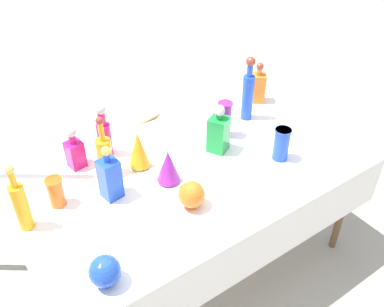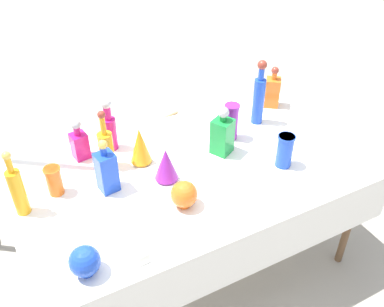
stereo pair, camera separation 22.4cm
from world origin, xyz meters
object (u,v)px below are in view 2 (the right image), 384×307
(square_decanter_3, at_px, (273,91))
(tall_bottle_0, at_px, (109,128))
(square_decanter_2, at_px, (79,143))
(cardboard_box_behind_left, at_px, (163,153))
(tall_bottle_3, at_px, (17,189))
(slender_vase_2, at_px, (231,121))
(fluted_vase_1, at_px, (166,164))
(tall_bottle_1, at_px, (106,148))
(square_decanter_0, at_px, (222,134))
(slender_vase_1, at_px, (54,180))
(round_bowl_1, at_px, (184,194))
(tall_bottle_2, at_px, (259,97))
(square_decanter_1, at_px, (106,170))
(round_bowl_0, at_px, (85,261))
(fluted_vase_0, at_px, (140,145))
(slender_vase_0, at_px, (285,150))

(square_decanter_3, bearing_deg, tall_bottle_0, 178.28)
(square_decanter_2, bearing_deg, cardboard_box_behind_left, 37.52)
(tall_bottle_3, bearing_deg, slender_vase_2, 3.27)
(slender_vase_2, distance_m, fluted_vase_1, 0.52)
(tall_bottle_1, distance_m, square_decanter_0, 0.63)
(slender_vase_1, xyz_separation_m, cardboard_box_behind_left, (0.92, 0.79, -0.67))
(tall_bottle_1, distance_m, round_bowl_1, 0.52)
(tall_bottle_2, distance_m, square_decanter_0, 0.40)
(tall_bottle_1, relative_size, square_decanter_0, 1.19)
(fluted_vase_1, bearing_deg, slender_vase_2, 18.70)
(round_bowl_1, distance_m, cardboard_box_behind_left, 1.40)
(slender_vase_1, relative_size, fluted_vase_1, 0.82)
(tall_bottle_2, bearing_deg, tall_bottle_3, -174.31)
(square_decanter_1, relative_size, slender_vase_2, 1.34)
(tall_bottle_3, relative_size, slender_vase_2, 1.58)
(tall_bottle_1, relative_size, tall_bottle_2, 0.84)
(tall_bottle_3, height_order, round_bowl_0, tall_bottle_3)
(fluted_vase_0, xyz_separation_m, cardboard_box_behind_left, (0.45, 0.75, -0.70))
(fluted_vase_0, bearing_deg, round_bowl_1, -82.82)
(tall_bottle_3, distance_m, cardboard_box_behind_left, 1.56)
(slender_vase_1, bearing_deg, slender_vase_2, 0.41)
(tall_bottle_0, height_order, slender_vase_0, tall_bottle_0)
(round_bowl_1, bearing_deg, slender_vase_1, 144.03)
(square_decanter_0, bearing_deg, cardboard_box_behind_left, 89.34)
(slender_vase_0, relative_size, fluted_vase_1, 1.00)
(tall_bottle_3, distance_m, square_decanter_0, 1.08)
(fluted_vase_1, bearing_deg, square_decanter_2, 130.82)
(tall_bottle_3, bearing_deg, tall_bottle_0, 28.88)
(tall_bottle_0, distance_m, round_bowl_1, 0.64)
(slender_vase_2, distance_m, fluted_vase_0, 0.56)
(fluted_vase_1, bearing_deg, cardboard_box_behind_left, 67.85)
(square_decanter_3, relative_size, slender_vase_2, 1.23)
(tall_bottle_3, bearing_deg, tall_bottle_2, 5.69)
(tall_bottle_3, height_order, slender_vase_2, tall_bottle_3)
(tall_bottle_3, bearing_deg, square_decanter_1, -4.55)
(square_decanter_3, bearing_deg, square_decanter_1, -166.25)
(tall_bottle_2, xyz_separation_m, slender_vase_0, (-0.12, -0.43, -0.08))
(square_decanter_2, bearing_deg, square_decanter_1, -81.76)
(square_decanter_1, relative_size, square_decanter_2, 1.23)
(slender_vase_0, bearing_deg, slender_vase_1, 163.12)
(square_decanter_1, relative_size, slender_vase_1, 1.93)
(square_decanter_2, distance_m, cardboard_box_behind_left, 1.14)
(square_decanter_0, bearing_deg, tall_bottle_0, 148.73)
(tall_bottle_1, bearing_deg, tall_bottle_3, -162.79)
(square_decanter_3, bearing_deg, slender_vase_2, -155.70)
(round_bowl_0, bearing_deg, square_decanter_3, 27.11)
(square_decanter_3, height_order, round_bowl_1, square_decanter_3)
(slender_vase_1, distance_m, fluted_vase_0, 0.47)
(square_decanter_3, bearing_deg, tall_bottle_1, -174.09)
(square_decanter_0, xyz_separation_m, round_bowl_1, (-0.38, -0.29, -0.05))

